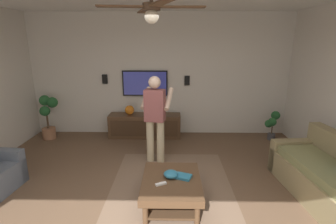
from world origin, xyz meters
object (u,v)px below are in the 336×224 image
bowl (171,174)px  vase_round (130,110)px  coffee_table (171,186)px  potted_plant_short (272,123)px  book (183,176)px  ceiling_fan (152,10)px  wall_speaker_left (187,80)px  wall_speaker_right (105,79)px  couch (331,179)px  media_console (145,126)px  remote_white (161,184)px  person_standing (155,115)px  potted_plant_tall (48,115)px  tv (145,83)px

bowl → vase_round: size_ratio=0.93×
coffee_table → potted_plant_short: (2.51, -2.34, 0.11)m
book → ceiling_fan: ceiling_fan is taller
wall_speaker_left → wall_speaker_right: 1.98m
potted_plant_short → bowl: bearing=136.3°
couch → potted_plant_short: 2.35m
coffee_table → media_console: size_ratio=0.59×
remote_white → wall_speaker_left: wall_speaker_left is taller
ceiling_fan → person_standing: bearing=3.0°
couch → bowl: couch is taller
potted_plant_tall → ceiling_fan: (-2.64, -2.67, 1.99)m
couch → potted_plant_tall: 5.71m
couch → potted_plant_tall: potted_plant_tall is taller
wall_speaker_left → wall_speaker_right: (0.00, 1.98, 0.03)m
potted_plant_short → book: potted_plant_short is taller
person_standing → potted_plant_tall: 2.88m
person_standing → ceiling_fan: bearing=-165.7°
wall_speaker_left → ceiling_fan: ceiling_fan is taller
couch → wall_speaker_left: size_ratio=8.96×
coffee_table → vase_round: (2.69, 1.00, 0.36)m
ceiling_fan → wall_speaker_right: bearing=24.6°
potted_plant_short → ceiling_fan: size_ratio=0.56×
coffee_table → ceiling_fan: (-0.09, 0.23, 2.26)m
bowl → ceiling_fan: 2.13m
media_console → potted_plant_short: 2.99m
vase_round → wall_speaker_right: bearing=68.3°
potted_plant_tall → vase_round: bearing=-85.7°
potted_plant_tall → couch: bearing=-114.6°
bowl → vase_round: (2.63, 1.00, 0.21)m
tv → wall_speaker_left: (0.01, -1.01, 0.07)m
person_standing → bowl: (-1.30, -0.30, -0.49)m
wall_speaker_right → tv: bearing=-90.8°
bowl → vase_round: bearing=20.7°
potted_plant_short → bowl: 3.39m
couch → media_console: bearing=-45.8°
vase_round → wall_speaker_left: bearing=-80.0°
media_console → potted_plant_short: (-0.16, -2.98, 0.13)m
couch → bowl: size_ratio=9.64×
vase_round → book: bearing=-156.2°
vase_round → wall_speaker_left: wall_speaker_left is taller
couch → vase_round: 4.16m
remote_white → vase_round: bearing=-98.6°
remote_white → book: book is taller
remote_white → ceiling_fan: 2.15m
coffee_table → wall_speaker_left: wall_speaker_left is taller
couch → tv: size_ratio=1.82×
remote_white → media_console: bearing=-105.4°
book → couch: bearing=24.0°
tv → book: tv is taller
coffee_table → person_standing: (1.35, 0.30, 0.64)m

